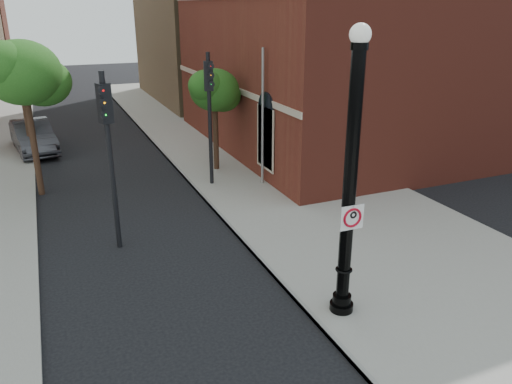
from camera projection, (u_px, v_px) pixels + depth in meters
name	position (u px, v px, depth m)	size (l,w,h in m)	color
ground	(229.00, 333.00, 11.52)	(120.00, 120.00, 0.00)	black
sidewalk_right	(278.00, 173.00, 22.32)	(8.00, 60.00, 0.12)	gray
curb_edge	(192.00, 185.00, 20.86)	(0.10, 60.00, 0.14)	gray
brick_wall_building	(413.00, 22.00, 27.27)	(22.30, 16.30, 12.50)	maroon
bg_building_tan_b	(284.00, 7.00, 40.79)	(22.00, 14.00, 14.00)	olive
lamppost	(349.00, 195.00, 11.15)	(0.57, 0.57, 6.79)	black
no_parking_sign	(352.00, 217.00, 11.17)	(0.59, 0.07, 0.59)	white
parked_car	(33.00, 137.00, 25.51)	(1.73, 4.96, 1.63)	#333338
traffic_signal_left	(108.00, 133.00, 14.37)	(0.42, 0.48, 5.41)	black
traffic_signal_right	(209.00, 98.00, 19.66)	(0.40, 0.47, 5.44)	black
utility_pole	(263.00, 120.00, 20.02)	(0.11, 0.11, 5.61)	#999999
street_tree_a	(24.00, 74.00, 18.41)	(3.32, 3.00, 5.98)	#301D13
street_tree_b	(22.00, 83.00, 23.46)	(2.61, 2.36, 4.70)	#301D13
street_tree_c	(215.00, 91.00, 21.60)	(2.55, 2.31, 4.60)	#301D13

